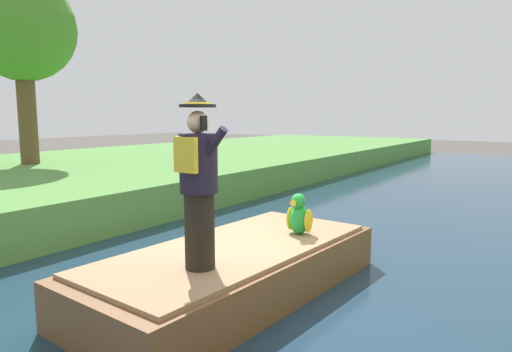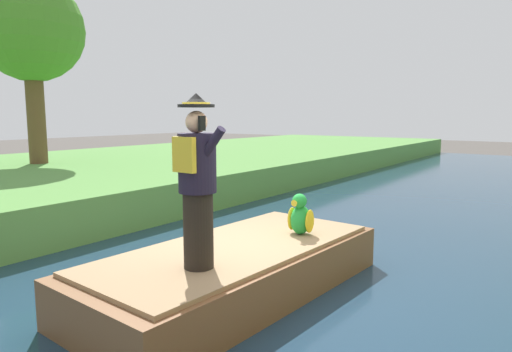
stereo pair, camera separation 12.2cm
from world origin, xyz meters
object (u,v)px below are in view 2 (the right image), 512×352
object	(u,v)px
boat	(236,269)
tree_broad	(31,31)
parrot_plush	(300,217)
person_pirate	(197,182)

from	to	relation	value
boat	tree_broad	xyz separation A→B (m)	(-9.66, 2.78, 4.31)
parrot_plush	person_pirate	bearing A→B (deg)	-95.86
boat	parrot_plush	distance (m)	1.16
boat	person_pirate	xyz separation A→B (m)	(0.20, -0.88, 1.23)
person_pirate	parrot_plush	bearing A→B (deg)	100.15
parrot_plush	tree_broad	xyz separation A→B (m)	(-10.04, 1.83, 3.76)
tree_broad	boat	bearing A→B (deg)	-16.03
boat	parrot_plush	world-z (taller)	parrot_plush
boat	person_pirate	distance (m)	1.53
parrot_plush	boat	bearing A→B (deg)	-112.00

